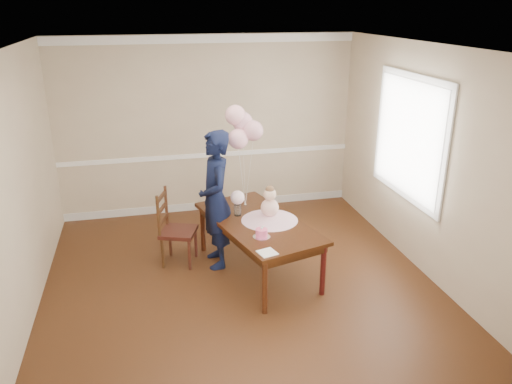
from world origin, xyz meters
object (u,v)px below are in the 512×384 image
(birthday_cake, at_px, (262,233))
(dining_chair_seat, at_px, (179,232))
(dining_table_top, at_px, (258,223))
(woman, at_px, (216,200))

(birthday_cake, bearing_deg, dining_chair_seat, 134.54)
(dining_table_top, bearing_deg, woman, 130.49)
(dining_table_top, xyz_separation_m, woman, (-0.46, 0.31, 0.21))
(dining_table_top, relative_size, birthday_cake, 13.33)
(birthday_cake, distance_m, woman, 0.85)
(dining_table_top, xyz_separation_m, dining_chair_seat, (-0.92, 0.43, -0.22))
(dining_table_top, relative_size, dining_chair_seat, 4.30)
(dining_table_top, bearing_deg, dining_chair_seat, 138.99)
(birthday_cake, bearing_deg, dining_table_top, 81.77)
(dining_table_top, distance_m, birthday_cake, 0.45)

